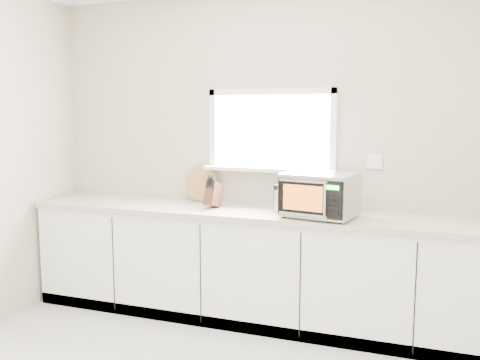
% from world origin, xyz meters
% --- Properties ---
extents(back_wall, '(4.00, 0.17, 2.70)m').
position_xyz_m(back_wall, '(0.00, 2.00, 1.36)').
color(back_wall, beige).
rests_on(back_wall, ground).
extents(cabinets, '(3.92, 0.60, 0.88)m').
position_xyz_m(cabinets, '(0.00, 1.70, 0.44)').
color(cabinets, white).
rests_on(cabinets, ground).
extents(countertop, '(3.92, 0.64, 0.04)m').
position_xyz_m(countertop, '(0.00, 1.69, 0.90)').
color(countertop, beige).
rests_on(countertop, cabinets).
extents(microwave, '(0.58, 0.49, 0.33)m').
position_xyz_m(microwave, '(0.49, 1.60, 1.09)').
color(microwave, black).
rests_on(microwave, countertop).
extents(knife_block, '(0.12, 0.20, 0.27)m').
position_xyz_m(knife_block, '(-0.41, 1.69, 1.04)').
color(knife_block, '#4F2A1C').
rests_on(knife_block, countertop).
extents(cutting_board, '(0.31, 0.07, 0.31)m').
position_xyz_m(cutting_board, '(-0.63, 1.94, 1.07)').
color(cutting_board, '#AA8242').
rests_on(cutting_board, countertop).
extents(coffee_grinder, '(0.15, 0.15, 0.22)m').
position_xyz_m(coffee_grinder, '(0.17, 1.70, 1.03)').
color(coffee_grinder, '#ACAFB4').
rests_on(coffee_grinder, countertop).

